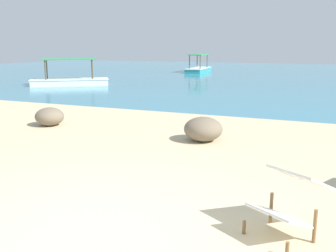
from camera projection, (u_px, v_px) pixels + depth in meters
The scene contains 7 objects.
sand_beach at pixel (94, 239), 3.77m from camera, with size 18.00×14.00×0.04m, color #CCB78E.
water_surface at pixel (291, 77), 23.65m from camera, with size 60.00×36.00×0.03m, color teal.
deck_chair_near at pixel (290, 198), 3.77m from camera, with size 0.85×0.93×0.68m.
shore_rock_medium at pixel (203, 129), 7.54m from camera, with size 0.78×0.77×0.48m, color #756651.
shore_rock_small at pixel (50, 117), 9.02m from camera, with size 0.70×0.67×0.43m, color #756651.
boat_white at pixel (70, 80), 18.37m from camera, with size 3.68×3.04×1.29m.
boat_teal at pixel (198, 68), 27.43m from camera, with size 1.41×3.74×1.29m.
Camera 1 is at (2.00, -2.90, 1.91)m, focal length 40.51 mm.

